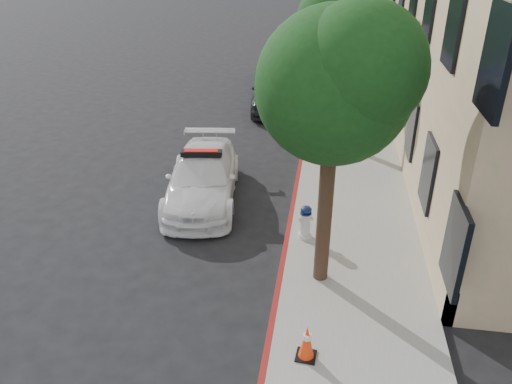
{
  "coord_description": "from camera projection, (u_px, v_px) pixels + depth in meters",
  "views": [
    {
      "loc": [
        2.84,
        -10.68,
        6.6
      ],
      "look_at": [
        1.21,
        0.03,
        1.0
      ],
      "focal_mm": 35.0,
      "sensor_mm": 36.0,
      "label": 1
    }
  ],
  "objects": [
    {
      "name": "curb_strip",
      "position": [
        311.0,
        107.0,
        21.26
      ],
      "size": [
        0.12,
        50.0,
        0.15
      ],
      "primitive_type": "cube",
      "color": "maroon",
      "rests_on": "ground"
    },
    {
      "name": "tree_near",
      "position": [
        336.0,
        85.0,
        8.67
      ],
      "size": [
        2.92,
        2.82,
        5.62
      ],
      "color": "black",
      "rests_on": "sidewalk"
    },
    {
      "name": "parked_car_far",
      "position": [
        277.0,
        67.0,
        24.95
      ],
      "size": [
        1.64,
        4.25,
        1.38
      ],
      "primitive_type": "imported",
      "rotation": [
        0.0,
        0.0,
        -0.04
      ],
      "color": "black",
      "rests_on": "ground"
    },
    {
      "name": "fire_hydrant",
      "position": [
        305.0,
        222.0,
        11.77
      ],
      "size": [
        0.36,
        0.32,
        0.84
      ],
      "rotation": [
        0.0,
        0.0,
        0.23
      ],
      "color": "silver",
      "rests_on": "sidewalk"
    },
    {
      "name": "police_car",
      "position": [
        203.0,
        177.0,
        13.71
      ],
      "size": [
        2.45,
        4.77,
        1.48
      ],
      "rotation": [
        0.0,
        0.0,
        0.13
      ],
      "color": "white",
      "rests_on": "ground"
    },
    {
      "name": "tree_mid",
      "position": [
        338.0,
        22.0,
        15.74
      ],
      "size": [
        2.77,
        2.64,
        5.43
      ],
      "color": "black",
      "rests_on": "sidewalk"
    },
    {
      "name": "parked_car_mid",
      "position": [
        274.0,
        90.0,
        20.95
      ],
      "size": [
        2.29,
        4.76,
        1.57
      ],
      "primitive_type": "imported",
      "rotation": [
        0.0,
        0.0,
        0.1
      ],
      "color": "black",
      "rests_on": "ground"
    },
    {
      "name": "sidewalk",
      "position": [
        347.0,
        108.0,
        21.06
      ],
      "size": [
        3.2,
        50.0,
        0.15
      ],
      "primitive_type": "cube",
      "color": "gray",
      "rests_on": "ground"
    },
    {
      "name": "ground",
      "position": [
        209.0,
        224.0,
        12.79
      ],
      "size": [
        120.0,
        120.0,
        0.0
      ],
      "primitive_type": "plane",
      "color": "black",
      "rests_on": "ground"
    },
    {
      "name": "traffic_cone",
      "position": [
        307.0,
        342.0,
        8.42
      ],
      "size": [
        0.38,
        0.38,
        0.66
      ],
      "rotation": [
        0.0,
        0.0,
        -0.1
      ],
      "color": "black",
      "rests_on": "sidewalk"
    }
  ]
}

